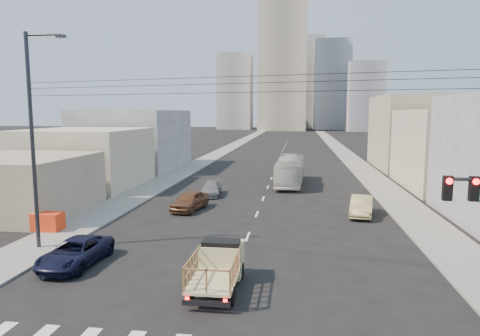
% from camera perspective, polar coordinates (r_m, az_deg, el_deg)
% --- Properties ---
extents(ground, '(420.00, 420.00, 0.00)m').
position_cam_1_polar(ground, '(19.61, -1.81, -15.74)').
color(ground, black).
rests_on(ground, ground).
extents(sidewalk_left, '(3.50, 180.00, 0.12)m').
position_cam_1_polar(sidewalk_left, '(89.34, -1.81, 2.50)').
color(sidewalk_left, gray).
rests_on(sidewalk_left, ground).
extents(sidewalk_right, '(3.50, 180.00, 0.12)m').
position_cam_1_polar(sidewalk_right, '(88.54, 13.38, 2.26)').
color(sidewalk_right, gray).
rests_on(sidewalk_right, ground).
extents(lane_dashes, '(0.15, 104.00, 0.01)m').
position_cam_1_polar(lane_dashes, '(71.26, 5.26, 1.18)').
color(lane_dashes, silver).
rests_on(lane_dashes, ground).
extents(flatbed_pickup, '(1.95, 4.41, 1.90)m').
position_cam_1_polar(flatbed_pickup, '(19.29, -2.99, -12.65)').
color(flatbed_pickup, '#CCC189').
rests_on(flatbed_pickup, ground).
extents(navy_pickup, '(2.37, 4.88, 1.34)m').
position_cam_1_polar(navy_pickup, '(23.59, -21.09, -10.46)').
color(navy_pickup, black).
rests_on(navy_pickup, ground).
extents(city_bus, '(3.00, 10.96, 3.03)m').
position_cam_1_polar(city_bus, '(46.30, 6.71, -0.33)').
color(city_bus, beige).
rests_on(city_bus, ground).
extents(sedan_brown, '(2.57, 4.68, 1.51)m').
position_cam_1_polar(sedan_brown, '(34.25, -6.70, -4.35)').
color(sedan_brown, brown).
rests_on(sedan_brown, ground).
extents(sedan_tan, '(2.32, 4.69, 1.48)m').
position_cam_1_polar(sedan_tan, '(33.50, 15.89, -4.88)').
color(sedan_tan, tan).
rests_on(sedan_tan, ground).
extents(sedan_grey, '(2.10, 4.36, 1.22)m').
position_cam_1_polar(sedan_grey, '(40.05, -3.86, -2.81)').
color(sedan_grey, slate).
rests_on(sedan_grey, ground).
extents(streetlamp_left, '(2.36, 0.25, 12.00)m').
position_cam_1_polar(streetlamp_left, '(26.14, -25.79, 3.88)').
color(streetlamp_left, '#2D2D33').
rests_on(streetlamp_left, ground).
extents(overhead_wires, '(23.01, 5.02, 0.72)m').
position_cam_1_polar(overhead_wires, '(19.55, -1.18, 11.10)').
color(overhead_wires, black).
rests_on(overhead_wires, ground).
extents(crate_stack, '(1.80, 1.20, 1.14)m').
position_cam_1_polar(crate_stack, '(30.62, -24.24, -6.51)').
color(crate_stack, '#F33D16').
rests_on(crate_stack, sidewalk_left).
extents(bldg_right_mid, '(11.00, 14.00, 8.00)m').
position_cam_1_polar(bldg_right_mid, '(48.79, 27.47, 2.22)').
color(bldg_right_mid, beige).
rests_on(bldg_right_mid, ground).
extents(bldg_right_far, '(12.00, 16.00, 10.00)m').
position_cam_1_polar(bldg_right_far, '(64.12, 23.16, 4.40)').
color(bldg_right_far, tan).
rests_on(bldg_right_far, ground).
extents(bldg_left_near, '(9.00, 10.00, 4.40)m').
position_cam_1_polar(bldg_left_near, '(36.86, -27.17, -2.01)').
color(bldg_left_near, tan).
rests_on(bldg_left_near, ground).
extents(bldg_left_mid, '(11.00, 12.00, 6.00)m').
position_cam_1_polar(bldg_left_mid, '(47.46, -19.96, 1.27)').
color(bldg_left_mid, beige).
rests_on(bldg_left_mid, ground).
extents(bldg_left_far, '(12.00, 16.00, 8.00)m').
position_cam_1_polar(bldg_left_far, '(61.19, -13.90, 3.72)').
color(bldg_left_far, gray).
rests_on(bldg_left_far, ground).
extents(high_rise_tower, '(20.00, 20.00, 60.00)m').
position_cam_1_polar(high_rise_tower, '(189.22, 5.73, 14.15)').
color(high_rise_tower, tan).
rests_on(high_rise_tower, ground).
extents(midrise_ne, '(16.00, 16.00, 40.00)m').
position_cam_1_polar(midrise_ne, '(203.70, 12.15, 10.71)').
color(midrise_ne, '#92959A').
rests_on(midrise_ne, ground).
extents(midrise_nw, '(15.00, 15.00, 34.00)m').
position_cam_1_polar(midrise_nw, '(200.11, -0.62, 10.08)').
color(midrise_nw, '#92959A').
rests_on(midrise_nw, ground).
extents(midrise_back, '(18.00, 18.00, 44.00)m').
position_cam_1_polar(midrise_back, '(218.26, 8.66, 11.09)').
color(midrise_back, gray).
rests_on(midrise_back, ground).
extents(midrise_east, '(14.00, 14.00, 28.00)m').
position_cam_1_polar(midrise_east, '(184.86, 16.33, 9.07)').
color(midrise_east, '#92959A').
rests_on(midrise_east, ground).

